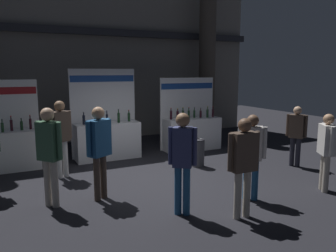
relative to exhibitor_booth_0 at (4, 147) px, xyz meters
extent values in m
plane|color=black|center=(3.11, -2.29, -0.59)|extent=(24.99, 24.99, 0.00)
cube|color=gray|center=(3.11, 2.83, 2.86)|extent=(12.50, 0.25, 6.90)
cube|color=#2D2D33|center=(3.11, 2.52, 3.21)|extent=(12.50, 0.20, 0.24)
cylinder|color=#51473D|center=(7.18, 1.88, 2.40)|extent=(0.63, 0.63, 5.99)
cube|color=white|center=(0.00, -0.05, -0.09)|extent=(1.70, 0.60, 1.00)
cube|color=white|center=(0.00, 0.29, 0.54)|extent=(1.78, 0.04, 2.26)
cylinder|color=#19381E|center=(0.01, -0.14, 0.52)|extent=(0.07, 0.07, 0.23)
cylinder|color=#19381E|center=(0.01, -0.14, 0.68)|extent=(0.03, 0.03, 0.08)
cylinder|color=black|center=(0.01, -0.14, 0.72)|extent=(0.03, 0.03, 0.02)
cylinder|color=black|center=(0.21, -0.03, 0.54)|extent=(0.07, 0.07, 0.28)
cylinder|color=black|center=(0.21, -0.03, 0.73)|extent=(0.03, 0.03, 0.08)
cylinder|color=red|center=(0.21, -0.03, 0.78)|extent=(0.03, 0.03, 0.02)
cylinder|color=#19381E|center=(0.45, -0.02, 0.52)|extent=(0.07, 0.07, 0.22)
cylinder|color=#19381E|center=(0.45, -0.02, 0.66)|extent=(0.03, 0.03, 0.06)
cylinder|color=black|center=(0.45, -0.02, 0.70)|extent=(0.03, 0.03, 0.02)
cylinder|color=black|center=(0.66, 0.03, 0.54)|extent=(0.06, 0.06, 0.27)
cylinder|color=black|center=(0.66, 0.03, 0.72)|extent=(0.03, 0.03, 0.08)
cylinder|color=red|center=(0.66, 0.03, 0.77)|extent=(0.03, 0.03, 0.02)
cube|color=white|center=(2.65, -0.06, -0.08)|extent=(1.80, 0.60, 1.03)
cube|color=white|center=(2.65, 0.28, 0.68)|extent=(1.89, 0.04, 2.53)
cube|color=navy|center=(2.65, 0.26, 1.67)|extent=(1.84, 0.01, 0.18)
cylinder|color=black|center=(2.01, -0.03, 0.57)|extent=(0.07, 0.07, 0.25)
cylinder|color=black|center=(2.01, -0.03, 0.73)|extent=(0.03, 0.03, 0.07)
cylinder|color=black|center=(2.01, -0.03, 0.77)|extent=(0.03, 0.03, 0.02)
cylinder|color=black|center=(2.32, -0.02, 0.55)|extent=(0.06, 0.06, 0.22)
cylinder|color=black|center=(2.32, -0.02, 0.71)|extent=(0.03, 0.03, 0.09)
cylinder|color=gold|center=(2.32, -0.02, 0.76)|extent=(0.03, 0.03, 0.02)
cylinder|color=black|center=(2.64, -0.06, 0.56)|extent=(0.06, 0.06, 0.24)
cylinder|color=black|center=(2.64, -0.06, 0.73)|extent=(0.03, 0.03, 0.09)
cylinder|color=black|center=(2.64, -0.06, 0.78)|extent=(0.03, 0.03, 0.02)
cylinder|color=#19381E|center=(2.96, -0.13, 0.58)|extent=(0.07, 0.07, 0.28)
cylinder|color=#19381E|center=(2.96, -0.13, 0.76)|extent=(0.03, 0.03, 0.09)
cylinder|color=black|center=(2.96, -0.13, 0.81)|extent=(0.03, 0.03, 0.02)
cylinder|color=#19381E|center=(3.31, -0.01, 0.56)|extent=(0.07, 0.07, 0.25)
cylinder|color=#19381E|center=(3.31, -0.01, 0.72)|extent=(0.03, 0.03, 0.06)
cylinder|color=red|center=(3.31, -0.01, 0.76)|extent=(0.03, 0.03, 0.02)
cube|color=white|center=(5.35, -0.17, -0.09)|extent=(1.81, 0.60, 1.01)
cube|color=white|center=(5.35, 0.17, 0.54)|extent=(1.90, 0.04, 2.26)
cube|color=navy|center=(5.35, 0.15, 1.41)|extent=(1.85, 0.01, 0.18)
cylinder|color=black|center=(4.64, -0.10, 0.55)|extent=(0.07, 0.07, 0.27)
cylinder|color=black|center=(4.64, -0.10, 0.72)|extent=(0.03, 0.03, 0.06)
cylinder|color=red|center=(4.64, -0.10, 0.76)|extent=(0.03, 0.03, 0.02)
cylinder|color=black|center=(4.85, -0.13, 0.54)|extent=(0.08, 0.08, 0.24)
cylinder|color=black|center=(4.85, -0.13, 0.69)|extent=(0.03, 0.03, 0.07)
cylinder|color=gold|center=(4.85, -0.13, 0.74)|extent=(0.03, 0.03, 0.02)
cylinder|color=#19381E|center=(5.04, -0.13, 0.55)|extent=(0.07, 0.07, 0.25)
cylinder|color=#19381E|center=(5.04, -0.13, 0.71)|extent=(0.03, 0.03, 0.08)
cylinder|color=gold|center=(5.04, -0.13, 0.77)|extent=(0.03, 0.03, 0.02)
cylinder|color=#19381E|center=(5.24, -0.13, 0.54)|extent=(0.07, 0.07, 0.24)
cylinder|color=#19381E|center=(5.24, -0.13, 0.70)|extent=(0.03, 0.03, 0.08)
cylinder|color=red|center=(5.24, -0.13, 0.75)|extent=(0.03, 0.03, 0.02)
cylinder|color=#19381E|center=(5.46, -0.10, 0.54)|extent=(0.06, 0.06, 0.23)
cylinder|color=#19381E|center=(5.46, -0.10, 0.69)|extent=(0.03, 0.03, 0.08)
cylinder|color=black|center=(5.46, -0.10, 0.74)|extent=(0.03, 0.03, 0.02)
cylinder|color=black|center=(5.66, -0.16, 0.53)|extent=(0.07, 0.07, 0.22)
cylinder|color=black|center=(5.66, -0.16, 0.68)|extent=(0.03, 0.03, 0.08)
cylinder|color=black|center=(5.66, -0.16, 0.73)|extent=(0.03, 0.03, 0.02)
cylinder|color=#19381E|center=(5.86, -0.24, 0.55)|extent=(0.07, 0.07, 0.25)
cylinder|color=#19381E|center=(5.86, -0.24, 0.72)|extent=(0.03, 0.03, 0.08)
cylinder|color=gold|center=(5.86, -0.24, 0.77)|extent=(0.03, 0.03, 0.02)
cylinder|color=black|center=(6.07, -0.23, 0.55)|extent=(0.06, 0.06, 0.25)
cylinder|color=black|center=(6.07, -0.23, 0.71)|extent=(0.03, 0.03, 0.07)
cylinder|color=red|center=(6.07, -0.23, 0.75)|extent=(0.03, 0.03, 0.02)
cylinder|color=#38383D|center=(4.54, -1.86, -0.24)|extent=(0.32, 0.32, 0.70)
torus|color=black|center=(4.54, -1.86, 0.12)|extent=(0.32, 0.32, 0.02)
cylinder|color=#ADA393|center=(5.98, -4.50, -0.20)|extent=(0.12, 0.12, 0.78)
cylinder|color=#ADA393|center=(5.89, -4.65, -0.20)|extent=(0.12, 0.12, 0.78)
cube|color=silver|center=(5.93, -4.58, 0.50)|extent=(0.42, 0.48, 0.62)
sphere|color=tan|center=(5.93, -4.58, 0.92)|extent=(0.21, 0.21, 0.21)
cylinder|color=silver|center=(6.07, -4.36, 0.51)|extent=(0.08, 0.08, 0.59)
cylinder|color=silver|center=(5.80, -4.79, 0.51)|extent=(0.08, 0.08, 0.59)
cylinder|color=navy|center=(4.18, -4.22, -0.19)|extent=(0.12, 0.12, 0.80)
cylinder|color=navy|center=(4.31, -4.32, -0.19)|extent=(0.12, 0.12, 0.80)
cube|color=silver|center=(4.24, -4.27, 0.53)|extent=(0.45, 0.43, 0.64)
sphere|color=brown|center=(4.24, -4.27, 0.96)|extent=(0.22, 0.22, 0.22)
cylinder|color=silver|center=(4.07, -4.12, 0.55)|extent=(0.08, 0.08, 0.60)
cylinder|color=silver|center=(4.42, -4.42, 0.55)|extent=(0.08, 0.08, 0.60)
cylinder|color=navy|center=(2.67, -4.24, -0.16)|extent=(0.12, 0.12, 0.86)
cylinder|color=navy|center=(2.79, -4.33, -0.16)|extent=(0.12, 0.12, 0.86)
cube|color=navy|center=(2.73, -4.29, 0.61)|extent=(0.39, 0.36, 0.68)
sphere|color=#8C6647|center=(2.73, -4.29, 1.08)|extent=(0.24, 0.24, 0.24)
cylinder|color=navy|center=(2.56, -4.16, 0.63)|extent=(0.08, 0.08, 0.65)
cylinder|color=navy|center=(2.89, -4.41, 0.63)|extent=(0.08, 0.08, 0.65)
cylinder|color=#23232D|center=(6.86, -3.03, -0.21)|extent=(0.12, 0.12, 0.76)
cylinder|color=#23232D|center=(6.78, -2.91, -0.21)|extent=(0.12, 0.12, 0.76)
cube|color=#47382D|center=(6.82, -2.97, 0.47)|extent=(0.40, 0.43, 0.60)
sphere|color=tan|center=(6.82, -2.97, 0.88)|extent=(0.21, 0.21, 0.21)
cylinder|color=#47382D|center=(6.94, -3.16, 0.49)|extent=(0.08, 0.08, 0.57)
cylinder|color=#47382D|center=(6.70, -2.78, 0.49)|extent=(0.08, 0.08, 0.57)
cylinder|color=#ADA393|center=(3.67, -4.85, -0.18)|extent=(0.12, 0.12, 0.83)
cylinder|color=#ADA393|center=(3.48, -4.85, -0.18)|extent=(0.12, 0.12, 0.83)
cube|color=#47382D|center=(3.57, -4.85, 0.56)|extent=(0.46, 0.23, 0.65)
sphere|color=brown|center=(3.57, -4.85, 1.01)|extent=(0.23, 0.23, 0.23)
cylinder|color=#47382D|center=(3.85, -4.86, 0.58)|extent=(0.08, 0.08, 0.62)
cylinder|color=#47382D|center=(3.30, -4.85, 0.58)|extent=(0.08, 0.08, 0.62)
cylinder|color=silver|center=(1.28, -1.21, -0.16)|extent=(0.12, 0.12, 0.87)
cylinder|color=silver|center=(1.14, -1.26, -0.16)|extent=(0.12, 0.12, 0.87)
cube|color=#47382D|center=(1.21, -1.24, 0.62)|extent=(0.43, 0.35, 0.69)
sphere|color=#8C6647|center=(1.21, -1.24, 1.10)|extent=(0.24, 0.24, 0.24)
cylinder|color=#47382D|center=(1.43, -1.17, 0.64)|extent=(0.08, 0.08, 0.66)
cylinder|color=#47382D|center=(0.99, -1.30, 0.64)|extent=(0.08, 0.08, 0.66)
cylinder|color=#47382D|center=(1.57, -3.01, -0.15)|extent=(0.12, 0.12, 0.87)
cylinder|color=#47382D|center=(1.72, -2.93, -0.15)|extent=(0.12, 0.12, 0.87)
cube|color=navy|center=(1.64, -2.97, 0.63)|extent=(0.49, 0.43, 0.69)
sphere|color=tan|center=(1.64, -2.97, 1.10)|extent=(0.24, 0.24, 0.24)
cylinder|color=navy|center=(1.42, -3.10, 0.65)|extent=(0.08, 0.08, 0.66)
cylinder|color=navy|center=(1.87, -2.84, 0.65)|extent=(0.08, 0.08, 0.66)
cylinder|color=#ADA393|center=(0.80, -2.98, -0.15)|extent=(0.12, 0.12, 0.88)
cylinder|color=#ADA393|center=(0.69, -2.85, -0.15)|extent=(0.12, 0.12, 0.88)
cube|color=#33563D|center=(0.75, -2.91, 0.64)|extent=(0.43, 0.46, 0.70)
sphere|color=tan|center=(0.75, -2.91, 1.12)|extent=(0.24, 0.24, 0.24)
cylinder|color=#33563D|center=(0.90, -3.10, 0.66)|extent=(0.08, 0.08, 0.67)
cylinder|color=#33563D|center=(0.59, -2.73, 0.66)|extent=(0.08, 0.08, 0.67)
camera|label=1|loc=(0.05, -9.12, 1.88)|focal=35.80mm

